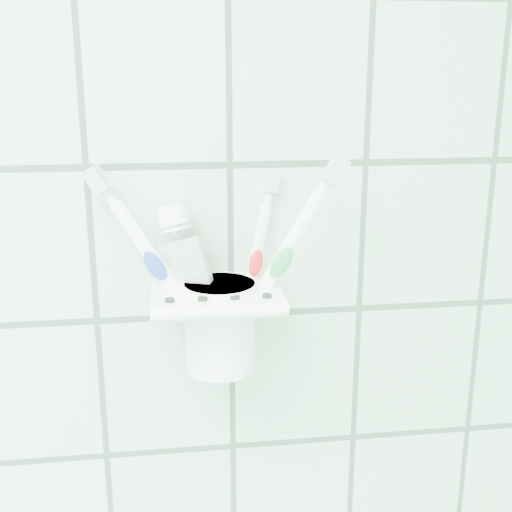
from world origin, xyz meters
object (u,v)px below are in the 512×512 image
(toothbrush_pink, at_px, (221,250))
(cup, at_px, (220,322))
(toothbrush_blue, at_px, (234,267))
(toothpaste_tube, at_px, (210,273))
(holder_bracket, at_px, (216,296))
(toothbrush_orange, at_px, (218,250))

(toothbrush_pink, bearing_deg, cup, 114.02)
(toothbrush_blue, xyz_separation_m, toothpaste_tube, (-0.02, -0.00, -0.00))
(toothbrush_pink, relative_size, toothbrush_blue, 1.14)
(cup, distance_m, toothbrush_blue, 0.06)
(toothbrush_pink, relative_size, toothpaste_tube, 1.27)
(cup, bearing_deg, holder_bracket, -134.59)
(toothbrush_pink, height_order, toothbrush_blue, toothbrush_pink)
(toothbrush_pink, distance_m, toothpaste_tube, 0.02)
(toothbrush_orange, bearing_deg, cup, 84.49)
(holder_bracket, height_order, toothbrush_blue, toothbrush_blue)
(toothbrush_blue, xyz_separation_m, toothbrush_orange, (-0.02, -0.01, 0.02))
(holder_bracket, xyz_separation_m, toothbrush_pink, (0.01, -0.00, 0.04))
(holder_bracket, bearing_deg, toothbrush_orange, -83.57)
(toothpaste_tube, bearing_deg, cup, 41.90)
(holder_bracket, distance_m, toothbrush_orange, 0.05)
(holder_bracket, bearing_deg, toothpaste_tube, -176.12)
(toothbrush_pink, xyz_separation_m, toothbrush_blue, (0.01, 0.00, -0.02))
(toothbrush_blue, relative_size, toothpaste_tube, 1.11)
(toothbrush_pink, xyz_separation_m, toothbrush_orange, (-0.00, -0.01, 0.00))
(toothbrush_pink, bearing_deg, toothpaste_tube, 177.61)
(toothbrush_pink, xyz_separation_m, toothpaste_tube, (-0.01, 0.00, -0.02))
(toothbrush_orange, bearing_deg, toothbrush_pink, 67.82)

